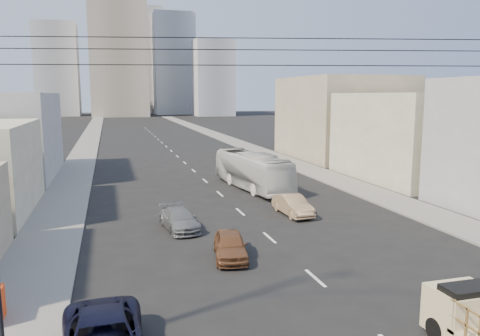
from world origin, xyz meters
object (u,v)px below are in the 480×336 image
sedan_brown (230,245)px  sedan_tan (293,205)px  city_bus (252,171)px  sedan_grey (179,219)px

sedan_brown → sedan_tan: (6.02, 6.88, 0.01)m
city_bus → sedan_tan: size_ratio=2.75×
sedan_brown → sedan_grey: size_ratio=0.91×
sedan_tan → sedan_grey: (-7.68, -1.36, -0.05)m
sedan_tan → sedan_brown: bearing=-134.4°
sedan_brown → sedan_grey: bearing=116.5°
city_bus → sedan_grey: city_bus is taller
sedan_grey → sedan_brown: bearing=-80.6°
city_bus → sedan_grey: 13.11m
city_bus → sedan_tan: city_bus is taller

